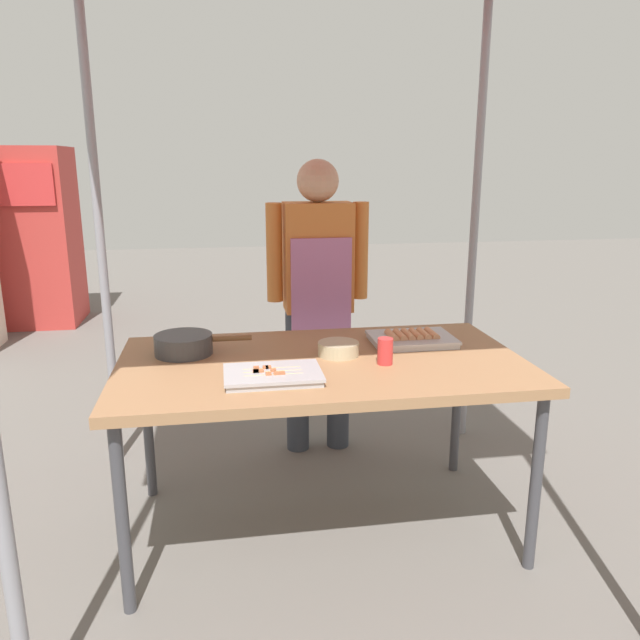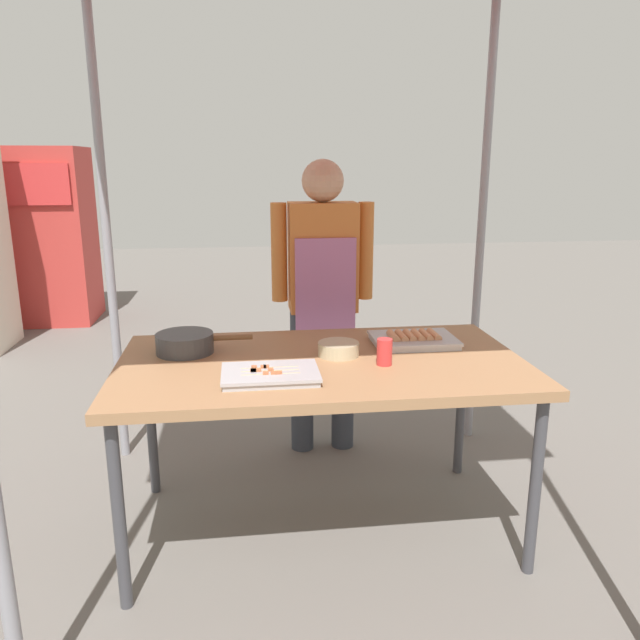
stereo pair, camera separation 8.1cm
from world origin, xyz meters
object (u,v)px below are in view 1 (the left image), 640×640
at_px(stall_table, 322,372).
at_px(vendor_woman, 318,286).
at_px(tray_grilled_sausages, 412,338).
at_px(tray_meat_skewers, 273,375).
at_px(drink_cup_near_edge, 385,351).
at_px(neighbor_stall_right, 19,237).
at_px(cooking_wok, 184,343).
at_px(condiment_bowl, 338,349).

height_order(stall_table, vendor_woman, vendor_woman).
bearing_deg(vendor_woman, tray_grilled_sausages, 118.25).
bearing_deg(tray_grilled_sausages, tray_meat_skewers, -150.36).
xyz_separation_m(stall_table, vendor_woman, (0.10, 0.75, 0.20)).
distance_m(drink_cup_near_edge, neighbor_stall_right, 4.64).
bearing_deg(neighbor_stall_right, cooking_wok, -65.20).
relative_size(stall_table, drink_cup_near_edge, 15.49).
bearing_deg(neighbor_stall_right, stall_table, -59.75).
xyz_separation_m(stall_table, tray_meat_skewers, (-0.21, -0.20, 0.07)).
xyz_separation_m(cooking_wok, drink_cup_near_edge, (0.77, -0.26, 0.01)).
bearing_deg(drink_cup_near_edge, neighbor_stall_right, 122.16).
height_order(tray_meat_skewers, vendor_woman, vendor_woman).
distance_m(tray_grilled_sausages, drink_cup_near_edge, 0.32).
relative_size(tray_meat_skewers, cooking_wok, 0.89).
xyz_separation_m(vendor_woman, neighbor_stall_right, (-2.34, 3.09, -0.07)).
xyz_separation_m(tray_meat_skewers, condiment_bowl, (0.29, 0.25, 0.01)).
xyz_separation_m(tray_meat_skewers, drink_cup_near_edge, (0.45, 0.11, 0.03)).
bearing_deg(cooking_wok, neighbor_stall_right, 114.80).
bearing_deg(neighbor_stall_right, condiment_bowl, -58.59).
bearing_deg(condiment_bowl, tray_meat_skewers, -139.66).
height_order(tray_meat_skewers, condiment_bowl, condiment_bowl).
height_order(drink_cup_near_edge, vendor_woman, vendor_woman).
xyz_separation_m(drink_cup_near_edge, neighbor_stall_right, (-2.47, 3.93, 0.03)).
height_order(condiment_bowl, drink_cup_near_edge, drink_cup_near_edge).
relative_size(stall_table, tray_grilled_sausages, 4.51).
bearing_deg(cooking_wok, drink_cup_near_edge, -18.35).
height_order(vendor_woman, neighbor_stall_right, neighbor_stall_right).
relative_size(tray_grilled_sausages, neighbor_stall_right, 0.22).
distance_m(condiment_bowl, drink_cup_near_edge, 0.21).
distance_m(cooking_wok, vendor_woman, 0.88).
xyz_separation_m(cooking_wok, neighbor_stall_right, (-1.70, 3.67, 0.03)).
relative_size(stall_table, cooking_wok, 4.06).
height_order(stall_table, drink_cup_near_edge, drink_cup_near_edge).
distance_m(tray_meat_skewers, condiment_bowl, 0.38).
height_order(stall_table, tray_grilled_sausages, tray_grilled_sausages).
bearing_deg(stall_table, condiment_bowl, 32.60).
xyz_separation_m(cooking_wok, vendor_woman, (0.65, 0.59, 0.10)).
distance_m(tray_grilled_sausages, neighbor_stall_right, 4.54).
height_order(tray_grilled_sausages, tray_meat_skewers, tray_grilled_sausages).
distance_m(stall_table, drink_cup_near_edge, 0.27).
relative_size(tray_grilled_sausages, vendor_woman, 0.23).
relative_size(cooking_wok, vendor_woman, 0.26).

